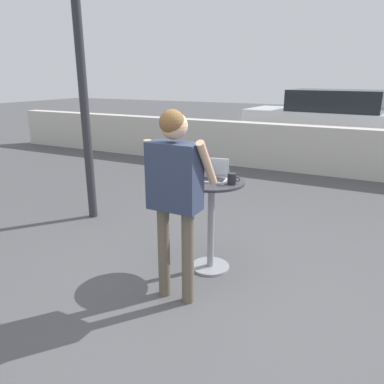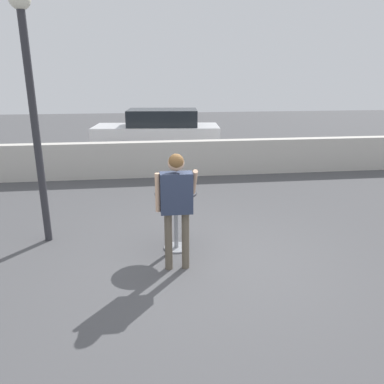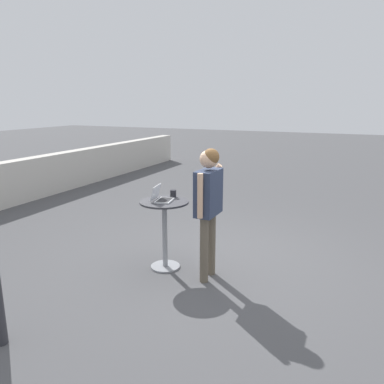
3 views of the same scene
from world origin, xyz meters
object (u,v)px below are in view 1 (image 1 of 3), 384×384
Objects in this scene: coffee_mug at (232,179)px; street_lamp at (78,26)px; laptop at (212,175)px; standing_person at (175,183)px; parked_car_near_street at (328,120)px; cafe_table at (211,211)px.

street_lamp is (-2.39, 0.65, 1.56)m from coffee_mug.
laptop is at bearing -15.33° from street_lamp.
laptop is 0.20× the size of standing_person.
parked_car_near_street is 7.68m from street_lamp.
cafe_table is 7.72× the size of coffee_mug.
street_lamp is at bearing 163.78° from cafe_table.
coffee_mug is at bearing -15.27° from street_lamp.
street_lamp is (-2.16, 0.59, 1.56)m from laptop.
laptop is at bearing -90.66° from parked_car_near_street.
coffee_mug is 0.70m from standing_person.
street_lamp is at bearing 148.57° from standing_person.
parked_car_near_street is at bearing 89.34° from laptop.
laptop is at bearing 101.78° from cafe_table.
cafe_table is 7.76m from parked_car_near_street.
parked_car_near_street is (0.13, 8.42, -0.29)m from standing_person.
street_lamp is at bearing 164.73° from coffee_mug.
laptop is 0.24m from coffee_mug.
cafe_table is 2.97m from street_lamp.
laptop is 0.71m from standing_person.
coffee_mug is 2.92m from street_lamp.
street_lamp is (-2.25, -7.13, 1.76)m from parked_car_near_street.
standing_person is 0.38× the size of parked_car_near_street.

